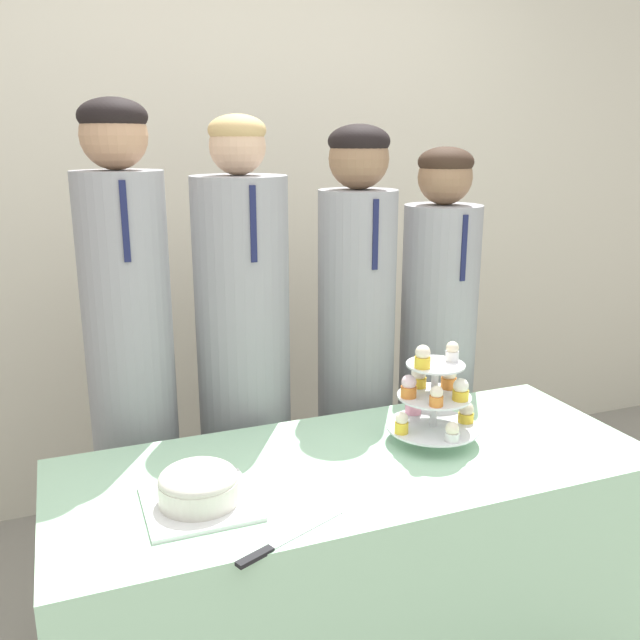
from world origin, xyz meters
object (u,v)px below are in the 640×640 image
(student_2, at_px, (356,369))
(cupcake_stand, at_px, (434,397))
(round_cake, at_px, (199,486))
(student_0, at_px, (133,389))
(student_3, at_px, (436,370))
(cake_knife, at_px, (275,546))
(student_1, at_px, (245,388))

(student_2, bearing_deg, cupcake_stand, -87.86)
(round_cake, xyz_separation_m, student_0, (-0.08, 0.59, 0.04))
(cupcake_stand, xyz_separation_m, student_2, (-0.02, 0.49, -0.07))
(student_0, distance_m, student_3, 1.08)
(cake_knife, height_order, cupcake_stand, cupcake_stand)
(round_cake, height_order, student_3, student_3)
(student_0, relative_size, student_2, 1.04)
(student_0, distance_m, student_2, 0.75)
(cupcake_stand, bearing_deg, round_cake, -171.18)
(student_2, bearing_deg, round_cake, -138.47)
(round_cake, height_order, student_0, student_0)
(round_cake, distance_m, student_3, 1.16)
(round_cake, relative_size, cake_knife, 0.91)
(student_3, bearing_deg, cake_knife, -137.01)
(round_cake, distance_m, student_2, 0.90)
(cake_knife, distance_m, student_3, 1.21)
(round_cake, height_order, student_2, student_2)
(cake_knife, height_order, student_2, student_2)
(cake_knife, xyz_separation_m, student_0, (-0.19, 0.82, 0.09))
(cake_knife, relative_size, cupcake_stand, 0.95)
(cupcake_stand, bearing_deg, cake_knife, -149.89)
(student_1, bearing_deg, round_cake, -114.72)
(cake_knife, bearing_deg, round_cake, 93.52)
(cake_knife, relative_size, student_3, 0.18)
(student_1, bearing_deg, cake_knife, -101.08)
(cupcake_stand, distance_m, student_2, 0.49)
(round_cake, xyz_separation_m, cake_knife, (0.11, -0.23, -0.05))
(student_2, xyz_separation_m, student_3, (0.32, -0.00, -0.05))
(cupcake_stand, bearing_deg, student_1, 130.45)
(round_cake, height_order, student_1, student_1)
(student_1, height_order, student_2, student_1)
(round_cake, bearing_deg, cupcake_stand, 8.82)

